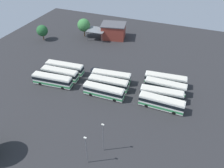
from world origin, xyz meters
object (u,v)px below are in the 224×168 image
(bus_row0_slot1, at_px, (165,87))
(tree_south_edge, at_px, (42,31))
(bus_row0_slot2, at_px, (161,94))
(bus_row1_slot2, at_px, (108,83))
(bus_row1_slot1, at_px, (111,77))
(maintenance_shelter, at_px, (97,30))
(bus_row2_slot1, at_px, (65,68))
(bus_row0_slot0, at_px, (165,80))
(lamp_post_mid_lot, at_px, (103,137))
(bus_row2_slot3, at_px, (52,80))
(lamp_post_by_building, at_px, (86,149))
(tree_northwest, at_px, (84,25))
(bus_row0_slot3, at_px, (161,103))
(bus_row1_slot3, at_px, (104,91))
(depot_building, at_px, (113,31))
(bus_row2_slot2, at_px, (60,74))

(bus_row0_slot1, height_order, tree_south_edge, tree_south_edge)
(bus_row0_slot2, bearing_deg, bus_row1_slot2, 3.01)
(bus_row1_slot1, xyz_separation_m, maintenance_shelter, (17.32, -26.78, 2.13))
(bus_row1_slot2, height_order, bus_row2_slot1, same)
(bus_row0_slot0, xyz_separation_m, lamp_post_mid_lot, (8.21, 29.60, 2.81))
(bus_row2_slot3, bearing_deg, lamp_post_mid_lot, 145.89)
(bus_row1_slot1, relative_size, maintenance_shelter, 1.62)
(bus_row0_slot2, relative_size, lamp_post_by_building, 1.48)
(bus_row0_slot1, bearing_deg, tree_northwest, -32.65)
(bus_row1_slot2, height_order, lamp_post_by_building, lamp_post_by_building)
(bus_row1_slot2, height_order, bus_row2_slot3, same)
(bus_row0_slot3, height_order, bus_row2_slot3, same)
(bus_row0_slot0, bearing_deg, tree_south_edge, -13.22)
(bus_row0_slot0, height_order, bus_row0_slot3, same)
(bus_row2_slot1, relative_size, maintenance_shelter, 1.70)
(lamp_post_mid_lot, bearing_deg, bus_row2_slot1, -44.40)
(bus_row0_slot3, bearing_deg, bus_row1_slot2, -9.36)
(bus_row1_slot2, xyz_separation_m, bus_row1_slot3, (-0.19, 3.96, -0.00))
(tree_south_edge, bearing_deg, bus_row0_slot1, 163.59)
(bus_row2_slot3, bearing_deg, bus_row1_slot2, -164.16)
(bus_row1_slot3, distance_m, depot_building, 39.87)
(bus_row0_slot2, distance_m, tree_northwest, 50.17)
(bus_row1_slot3, bearing_deg, tree_south_edge, -32.77)
(bus_row2_slot1, height_order, bus_row2_slot2, same)
(tree_south_edge, bearing_deg, bus_row1_slot2, 151.44)
(maintenance_shelter, bearing_deg, bus_row2_slot1, 91.73)
(bus_row1_slot2, bearing_deg, bus_row1_slot3, 92.68)
(lamp_post_mid_lot, xyz_separation_m, tree_south_edge, (46.34, -42.41, -0.53))
(bus_row2_slot3, bearing_deg, bus_row2_slot1, -89.26)
(depot_building, xyz_separation_m, tree_south_edge, (27.16, 13.02, 1.04))
(bus_row1_slot3, relative_size, bus_row2_slot3, 0.95)
(bus_row0_slot1, distance_m, lamp_post_mid_lot, 27.75)
(bus_row2_slot2, bearing_deg, bus_row1_slot3, 169.80)
(bus_row2_slot2, relative_size, bus_row2_slot3, 0.96)
(bus_row2_slot3, height_order, maintenance_shelter, maintenance_shelter)
(bus_row0_slot0, relative_size, maintenance_shelter, 1.67)
(bus_row0_slot3, distance_m, bus_row1_slot1, 18.35)
(bus_row0_slot1, xyz_separation_m, lamp_post_by_building, (10.80, 30.26, 2.65))
(tree_south_edge, bearing_deg, tree_northwest, -146.63)
(bus_row0_slot0, relative_size, lamp_post_by_building, 1.56)
(maintenance_shelter, height_order, lamp_post_mid_lot, lamp_post_mid_lot)
(lamp_post_mid_lot, relative_size, tree_south_edge, 1.31)
(bus_row1_slot1, xyz_separation_m, tree_south_edge, (38.30, -17.54, 2.29))
(bus_row1_slot1, height_order, bus_row2_slot1, same)
(bus_row0_slot3, bearing_deg, bus_row0_slot1, -87.44)
(bus_row1_slot2, bearing_deg, tree_northwest, -52.01)
(bus_row2_slot1, bearing_deg, tree_northwest, -75.80)
(bus_row1_slot2, relative_size, maintenance_shelter, 1.59)
(bus_row0_slot2, xyz_separation_m, lamp_post_by_building, (10.44, 26.27, 2.65))
(bus_row2_slot3, distance_m, maintenance_shelter, 35.18)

